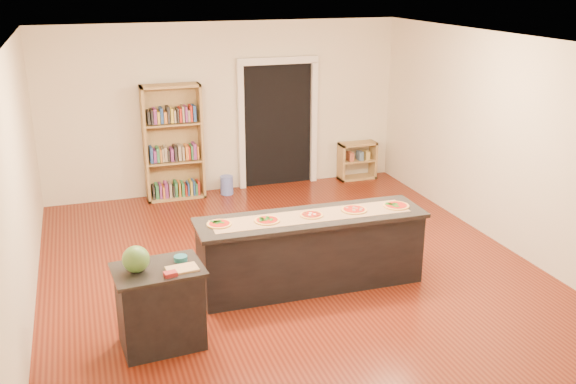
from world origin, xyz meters
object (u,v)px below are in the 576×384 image
object	(u,v)px
bookshelf	(173,143)
low_shelf	(357,161)
kitchen_island	(311,251)
side_counter	(160,307)
waste_bin	(227,185)
watermelon	(136,259)

from	to	relation	value
bookshelf	low_shelf	world-z (taller)	bookshelf
kitchen_island	bookshelf	bearing A→B (deg)	106.45
kitchen_island	side_counter	size ratio (longest dim) A/B	3.14
side_counter	bookshelf	size ratio (longest dim) A/B	0.45
kitchen_island	side_counter	distance (m)	1.99
side_counter	kitchen_island	bearing A→B (deg)	17.43
low_shelf	waste_bin	bearing A→B (deg)	-177.56
side_counter	low_shelf	size ratio (longest dim) A/B	1.27
side_counter	watermelon	bearing A→B (deg)	-179.95
waste_bin	watermelon	size ratio (longest dim) A/B	1.22
bookshelf	kitchen_island	bearing A→B (deg)	-74.39
kitchen_island	waste_bin	xyz separation A→B (m)	(-0.18, 3.57, -0.29)
kitchen_island	waste_bin	bearing A→B (deg)	93.78
kitchen_island	waste_bin	size ratio (longest dim) A/B	8.51
low_shelf	watermelon	bearing A→B (deg)	-134.08
bookshelf	low_shelf	distance (m)	3.32
waste_bin	bookshelf	bearing A→B (deg)	174.52
bookshelf	watermelon	distance (m)	4.52
side_counter	watermelon	distance (m)	0.58
bookshelf	waste_bin	distance (m)	1.15
bookshelf	low_shelf	xyz separation A→B (m)	(3.26, 0.02, -0.60)
side_counter	bookshelf	xyz separation A→B (m)	(0.83, 4.39, 0.51)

